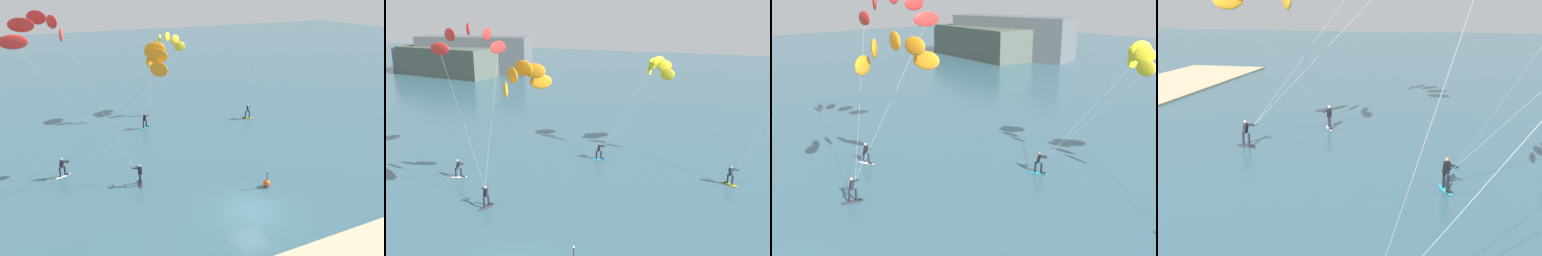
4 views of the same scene
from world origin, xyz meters
The scene contains 4 objects.
kitesurfer_nearshore centered at (-10.87, 14.34, 11.25)m, with size 8.90×10.74×12.99m.
kitesurfer_mid_water centered at (-3.53, 9.36, 9.14)m, with size 9.66×5.06×10.71m.
kitesurfer_far_out centered at (3.82, 23.53, 8.24)m, with size 7.15×6.54×9.72m.
distant_headland centered at (-45.58, 62.01, 3.23)m, with size 29.93×17.20×8.05m.
Camera 2 is at (10.10, -17.03, 14.34)m, focal length 39.02 mm.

